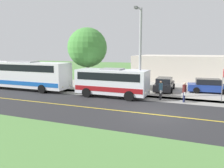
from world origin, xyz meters
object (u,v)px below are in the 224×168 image
object	(u,v)px
shuttle_bus_front	(112,81)
pedestrian_waiting	(161,90)
street_light_pole	(140,50)
stop_sign	(223,79)
tree_curbside	(87,48)
transit_bus_rear	(24,74)
commercial_building	(199,68)
pedestrian_with_bags	(184,91)
parked_car_near	(164,84)
parked_car_far	(209,86)

from	to	relation	value
shuttle_bus_front	pedestrian_waiting	distance (m)	4.63
pedestrian_waiting	street_light_pole	xyz separation A→B (m)	(0.11, -1.98, 3.58)
stop_sign	tree_curbside	size ratio (longest dim) A/B	0.41
street_light_pole	pedestrian_waiting	bearing A→B (deg)	93.11
transit_bus_rear	pedestrian_waiting	size ratio (longest dim) A/B	6.65
stop_sign	commercial_building	xyz separation A→B (m)	(-15.30, -2.16, -0.17)
pedestrian_with_bags	stop_sign	distance (m)	3.49
transit_bus_rear	stop_sign	world-z (taller)	transit_bus_rear
transit_bus_rear	tree_curbside	xyz separation A→B (m)	(-2.84, 6.70, 2.95)
stop_sign	commercial_building	size ratio (longest dim) A/B	0.15
pedestrian_with_bags	stop_sign	world-z (taller)	stop_sign
tree_curbside	commercial_building	size ratio (longest dim) A/B	0.37
pedestrian_with_bags	parked_car_near	distance (m)	5.47
parked_car_far	tree_curbside	distance (m)	13.82
pedestrian_waiting	stop_sign	bearing A→B (deg)	102.31
stop_sign	shuttle_bus_front	bearing A→B (deg)	-81.01
pedestrian_with_bags	parked_car_near	bearing A→B (deg)	-153.31
stop_sign	tree_curbside	world-z (taller)	tree_curbside
pedestrian_waiting	commercial_building	bearing A→B (deg)	169.84
commercial_building	transit_bus_rear	bearing A→B (deg)	-47.47
transit_bus_rear	pedestrian_with_bags	world-z (taller)	transit_bus_rear
shuttle_bus_front	transit_bus_rear	bearing A→B (deg)	-89.94
pedestrian_waiting	pedestrian_with_bags	bearing A→B (deg)	82.82
parked_car_near	parked_car_far	xyz separation A→B (m)	(-0.67, 4.58, 0.00)
parked_car_near	parked_car_far	bearing A→B (deg)	98.28
shuttle_bus_front	commercial_building	size ratio (longest dim) A/B	0.37
commercial_building	parked_car_far	bearing A→B (deg)	6.39
transit_bus_rear	parked_car_far	bearing A→B (deg)	106.25
transit_bus_rear	pedestrian_with_bags	size ratio (longest dim) A/B	6.55
transit_bus_rear	parked_car_far	xyz separation A→B (m)	(-5.71, 19.60, -1.08)
parked_car_far	stop_sign	bearing A→B (deg)	12.34
commercial_building	parked_car_near	bearing A→B (deg)	-15.77
pedestrian_with_bags	commercial_building	bearing A→B (deg)	176.99
pedestrian_waiting	parked_car_near	xyz separation A→B (m)	(-4.62, -0.39, -0.23)
transit_bus_rear	street_light_pole	xyz separation A→B (m)	(-0.32, 13.44, 2.73)
pedestrian_waiting	street_light_pole	world-z (taller)	street_light_pole
pedestrian_with_bags	transit_bus_rear	bearing A→B (deg)	-89.45
pedestrian_with_bags	parked_car_far	size ratio (longest dim) A/B	0.38
transit_bus_rear	tree_curbside	size ratio (longest dim) A/B	1.64
parked_car_near	tree_curbside	world-z (taller)	tree_curbside
parked_car_near	commercial_building	size ratio (longest dim) A/B	0.24
pedestrian_waiting	stop_sign	size ratio (longest dim) A/B	0.59
shuttle_bus_front	tree_curbside	xyz separation A→B (m)	(-2.83, -4.14, 3.21)
shuttle_bus_front	tree_curbside	distance (m)	5.96
street_light_pole	commercial_building	world-z (taller)	street_light_pole
stop_sign	parked_car_far	distance (m)	4.46
street_light_pole	parked_car_far	world-z (taller)	street_light_pole
pedestrian_with_bags	pedestrian_waiting	world-z (taller)	pedestrian_with_bags
pedestrian_with_bags	stop_sign	bearing A→B (deg)	114.34
street_light_pole	tree_curbside	size ratio (longest dim) A/B	1.18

